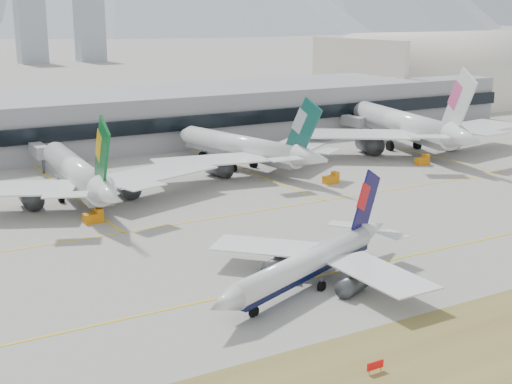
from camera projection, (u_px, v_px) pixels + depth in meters
ground at (330, 260)px, 112.49m from camera, size 3000.00×3000.00×0.00m
taxiing_airliner at (312, 262)px, 101.20m from camera, size 40.97×34.62×14.44m
widebody_eva at (78, 175)px, 145.91m from camera, size 58.34×57.15×20.83m
widebody_cathay at (246, 149)px, 174.83m from camera, size 55.13×54.80×20.09m
widebody_china_air at (407, 127)px, 199.44m from camera, size 69.44×69.10×25.37m
terminal at (98, 120)px, 206.85m from camera, size 280.00×43.10×15.00m
hangar at (439, 104)px, 300.86m from camera, size 91.00×60.00×60.00m
hold_sign_left at (375, 366)px, 77.10m from camera, size 2.20×0.15×1.35m
gse_extra at (423, 160)px, 182.20m from camera, size 3.55×2.00×2.60m
gse_c at (331, 179)px, 162.26m from camera, size 3.55×2.00×2.60m
gse_b at (94, 217)px, 132.07m from camera, size 3.55×2.00×2.60m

